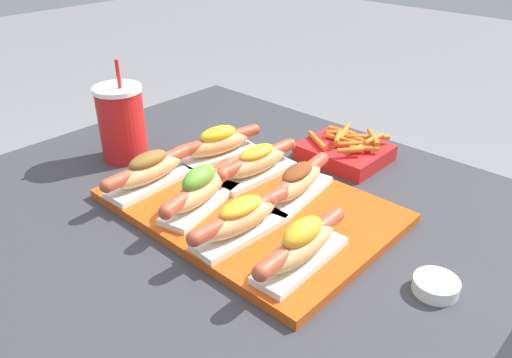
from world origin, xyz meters
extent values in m
cube|color=#333338|center=(0.00, 0.00, 0.36)|extent=(1.05, 0.94, 0.73)
cube|color=#CC4C14|center=(0.05, 0.01, 0.74)|extent=(0.51, 0.36, 0.02)
cube|color=white|center=(-0.13, -0.08, 0.75)|extent=(0.07, 0.18, 0.01)
ellipsoid|color=tan|center=(-0.13, -0.08, 0.78)|extent=(0.06, 0.16, 0.04)
cylinder|color=#AD472D|center=(-0.13, -0.08, 0.79)|extent=(0.04, 0.19, 0.03)
sphere|color=#AD472D|center=(-0.12, -0.18, 0.79)|extent=(0.03, 0.03, 0.03)
sphere|color=#AD472D|center=(-0.13, 0.02, 0.79)|extent=(0.03, 0.03, 0.03)
ellipsoid|color=brown|center=(-0.13, -0.08, 0.80)|extent=(0.04, 0.09, 0.03)
cube|color=white|center=(0.00, -0.06, 0.75)|extent=(0.10, 0.19, 0.01)
ellipsoid|color=tan|center=(0.00, -0.06, 0.78)|extent=(0.08, 0.16, 0.04)
cylinder|color=#AD472D|center=(0.00, -0.06, 0.79)|extent=(0.07, 0.19, 0.03)
sphere|color=#AD472D|center=(0.02, -0.16, 0.79)|extent=(0.03, 0.03, 0.03)
sphere|color=#AD472D|center=(-0.02, 0.03, 0.79)|extent=(0.03, 0.03, 0.03)
ellipsoid|color=#5B992D|center=(0.00, -0.06, 0.81)|extent=(0.06, 0.09, 0.04)
cube|color=white|center=(0.12, -0.08, 0.75)|extent=(0.07, 0.18, 0.01)
ellipsoid|color=tan|center=(0.12, -0.08, 0.78)|extent=(0.06, 0.16, 0.04)
cylinder|color=#AD472D|center=(0.12, -0.08, 0.79)|extent=(0.04, 0.19, 0.03)
sphere|color=#AD472D|center=(0.11, -0.18, 0.79)|extent=(0.03, 0.03, 0.03)
sphere|color=#AD472D|center=(0.12, 0.02, 0.79)|extent=(0.03, 0.03, 0.03)
ellipsoid|color=gold|center=(0.12, -0.08, 0.80)|extent=(0.04, 0.09, 0.03)
cube|color=white|center=(0.24, -0.07, 0.75)|extent=(0.07, 0.18, 0.01)
ellipsoid|color=tan|center=(0.24, -0.07, 0.78)|extent=(0.05, 0.16, 0.04)
cylinder|color=#AD472D|center=(0.24, -0.07, 0.79)|extent=(0.03, 0.19, 0.03)
sphere|color=#AD472D|center=(0.24, -0.17, 0.79)|extent=(0.03, 0.03, 0.03)
sphere|color=#AD472D|center=(0.23, 0.03, 0.79)|extent=(0.03, 0.03, 0.03)
ellipsoid|color=gold|center=(0.24, -0.07, 0.81)|extent=(0.04, 0.09, 0.04)
cube|color=white|center=(-0.12, 0.10, 0.75)|extent=(0.09, 0.19, 0.01)
ellipsoid|color=tan|center=(-0.12, 0.10, 0.78)|extent=(0.08, 0.16, 0.04)
cylinder|color=#AD472D|center=(-0.12, 0.10, 0.79)|extent=(0.06, 0.19, 0.03)
sphere|color=#AD472D|center=(-0.14, 0.00, 0.79)|extent=(0.03, 0.03, 0.03)
sphere|color=#AD472D|center=(-0.10, 0.19, 0.79)|extent=(0.03, 0.03, 0.03)
ellipsoid|color=yellow|center=(-0.12, 0.10, 0.80)|extent=(0.05, 0.09, 0.03)
cube|color=white|center=(0.00, 0.09, 0.75)|extent=(0.07, 0.18, 0.01)
ellipsoid|color=tan|center=(0.00, 0.09, 0.78)|extent=(0.06, 0.16, 0.04)
cylinder|color=#AD472D|center=(0.00, 0.09, 0.79)|extent=(0.04, 0.19, 0.03)
sphere|color=#AD472D|center=(0.00, -0.01, 0.79)|extent=(0.03, 0.03, 0.03)
sphere|color=#AD472D|center=(0.01, 0.18, 0.79)|extent=(0.03, 0.03, 0.03)
ellipsoid|color=gold|center=(0.00, 0.09, 0.80)|extent=(0.04, 0.09, 0.02)
cube|color=white|center=(0.11, 0.08, 0.75)|extent=(0.08, 0.19, 0.01)
ellipsoid|color=tan|center=(0.11, 0.08, 0.78)|extent=(0.07, 0.16, 0.04)
cylinder|color=#AD472D|center=(0.11, 0.08, 0.79)|extent=(0.05, 0.20, 0.03)
sphere|color=#AD472D|center=(0.12, -0.02, 0.79)|extent=(0.03, 0.03, 0.03)
sphere|color=#AD472D|center=(0.10, 0.18, 0.79)|extent=(0.03, 0.03, 0.03)
ellipsoid|color=brown|center=(0.11, 0.08, 0.80)|extent=(0.05, 0.09, 0.02)
cylinder|color=white|center=(0.41, 0.03, 0.74)|extent=(0.07, 0.07, 0.02)
cylinder|color=beige|center=(0.41, 0.03, 0.75)|extent=(0.06, 0.06, 0.01)
cylinder|color=red|center=(-0.30, -0.02, 0.81)|extent=(0.10, 0.10, 0.16)
cylinder|color=white|center=(-0.30, -0.02, 0.89)|extent=(0.10, 0.10, 0.01)
cylinder|color=red|center=(-0.29, -0.02, 0.93)|extent=(0.01, 0.01, 0.06)
cube|color=red|center=(0.07, 0.31, 0.75)|extent=(0.18, 0.15, 0.03)
cylinder|color=orange|center=(0.02, 0.27, 0.77)|extent=(0.08, 0.05, 0.01)
cylinder|color=orange|center=(0.03, 0.33, 0.78)|extent=(0.05, 0.04, 0.01)
cylinder|color=orange|center=(0.08, 0.30, 0.77)|extent=(0.06, 0.06, 0.01)
cylinder|color=orange|center=(0.05, 0.31, 0.77)|extent=(0.07, 0.02, 0.01)
cylinder|color=orange|center=(0.11, 0.31, 0.78)|extent=(0.03, 0.08, 0.01)
cylinder|color=orange|center=(0.11, 0.34, 0.78)|extent=(0.06, 0.06, 0.01)
cylinder|color=orange|center=(0.12, 0.34, 0.78)|extent=(0.02, 0.06, 0.01)
cylinder|color=orange|center=(0.04, 0.34, 0.78)|extent=(0.04, 0.09, 0.01)
cylinder|color=orange|center=(0.05, 0.30, 0.78)|extent=(0.04, 0.06, 0.01)
cylinder|color=orange|center=(0.11, 0.26, 0.78)|extent=(0.04, 0.05, 0.01)
cylinder|color=orange|center=(0.12, 0.30, 0.78)|extent=(0.06, 0.05, 0.01)
cylinder|color=orange|center=(0.06, 0.33, 0.78)|extent=(0.07, 0.01, 0.01)
cylinder|color=orange|center=(0.10, 0.35, 0.78)|extent=(0.08, 0.06, 0.01)
cylinder|color=orange|center=(0.03, 0.34, 0.78)|extent=(0.07, 0.02, 0.01)
camera|label=1|loc=(0.60, -0.57, 1.24)|focal=35.00mm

